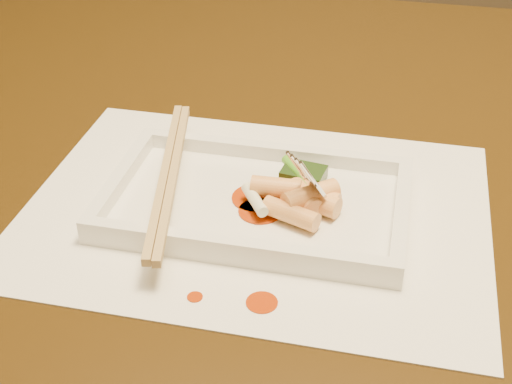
% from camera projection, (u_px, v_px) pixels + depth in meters
% --- Properties ---
extents(table, '(1.40, 0.90, 0.75)m').
position_uv_depth(table, '(300.00, 225.00, 0.77)').
color(table, black).
rests_on(table, ground).
extents(placemat, '(0.40, 0.30, 0.00)m').
position_uv_depth(placemat, '(256.00, 210.00, 0.62)').
color(placemat, white).
rests_on(placemat, table).
extents(sauce_splatter_a, '(0.02, 0.02, 0.00)m').
position_uv_depth(sauce_splatter_a, '(262.00, 302.00, 0.53)').
color(sauce_splatter_a, '#AA3005').
rests_on(sauce_splatter_a, placemat).
extents(sauce_splatter_b, '(0.01, 0.01, 0.00)m').
position_uv_depth(sauce_splatter_b, '(195.00, 297.00, 0.53)').
color(sauce_splatter_b, '#AA3005').
rests_on(sauce_splatter_b, placemat).
extents(plate_base, '(0.26, 0.16, 0.01)m').
position_uv_depth(plate_base, '(256.00, 205.00, 0.62)').
color(plate_base, white).
rests_on(plate_base, placemat).
extents(plate_rim_far, '(0.26, 0.01, 0.01)m').
position_uv_depth(plate_rim_far, '(273.00, 152.00, 0.67)').
color(plate_rim_far, white).
rests_on(plate_rim_far, plate_base).
extents(plate_rim_near, '(0.26, 0.01, 0.01)m').
position_uv_depth(plate_rim_near, '(235.00, 247.00, 0.56)').
color(plate_rim_near, white).
rests_on(plate_rim_near, plate_base).
extents(plate_rim_left, '(0.01, 0.14, 0.01)m').
position_uv_depth(plate_rim_left, '(121.00, 178.00, 0.64)').
color(plate_rim_left, white).
rests_on(plate_rim_left, plate_base).
extents(plate_rim_right, '(0.01, 0.14, 0.01)m').
position_uv_depth(plate_rim_right, '(401.00, 213.00, 0.59)').
color(plate_rim_right, white).
rests_on(plate_rim_right, plate_base).
extents(veg_piece, '(0.04, 0.03, 0.01)m').
position_uv_depth(veg_piece, '(304.00, 175.00, 0.64)').
color(veg_piece, black).
rests_on(veg_piece, plate_base).
extents(scallion_white, '(0.03, 0.04, 0.01)m').
position_uv_depth(scallion_white, '(255.00, 199.00, 0.60)').
color(scallion_white, '#EAEACC').
rests_on(scallion_white, plate_base).
extents(scallion_green, '(0.06, 0.07, 0.01)m').
position_uv_depth(scallion_green, '(308.00, 182.00, 0.62)').
color(scallion_green, '#409618').
rests_on(scallion_green, plate_base).
extents(chopstick_a, '(0.06, 0.24, 0.01)m').
position_uv_depth(chopstick_a, '(165.00, 173.00, 0.62)').
color(chopstick_a, tan).
rests_on(chopstick_a, plate_rim_near).
extents(chopstick_b, '(0.06, 0.24, 0.01)m').
position_uv_depth(chopstick_b, '(173.00, 175.00, 0.62)').
color(chopstick_b, tan).
rests_on(chopstick_b, plate_rim_near).
extents(fork, '(0.09, 0.10, 0.14)m').
position_uv_depth(fork, '(345.00, 125.00, 0.58)').
color(fork, silver).
rests_on(fork, plate_base).
extents(sauce_blob_0, '(0.04, 0.04, 0.00)m').
position_uv_depth(sauce_blob_0, '(260.00, 211.00, 0.61)').
color(sauce_blob_0, '#AA3005').
rests_on(sauce_blob_0, plate_base).
extents(sauce_blob_1, '(0.04, 0.04, 0.00)m').
position_uv_depth(sauce_blob_1, '(257.00, 198.00, 0.62)').
color(sauce_blob_1, '#AA3005').
rests_on(sauce_blob_1, plate_base).
extents(rice_cake_0, '(0.05, 0.03, 0.02)m').
position_uv_depth(rice_cake_0, '(314.00, 198.00, 0.60)').
color(rice_cake_0, '#FBC475').
rests_on(rice_cake_0, plate_base).
extents(rice_cake_1, '(0.05, 0.03, 0.02)m').
position_uv_depth(rice_cake_1, '(291.00, 214.00, 0.59)').
color(rice_cake_1, '#FBC475').
rests_on(rice_cake_1, plate_base).
extents(rice_cake_2, '(0.05, 0.05, 0.02)m').
position_uv_depth(rice_cake_2, '(311.00, 196.00, 0.60)').
color(rice_cake_2, '#FBC475').
rests_on(rice_cake_2, plate_base).
extents(rice_cake_3, '(0.04, 0.04, 0.02)m').
position_uv_depth(rice_cake_3, '(304.00, 199.00, 0.60)').
color(rice_cake_3, '#FBC475').
rests_on(rice_cake_3, plate_base).
extents(rice_cake_4, '(0.05, 0.03, 0.02)m').
position_uv_depth(rice_cake_4, '(312.00, 200.00, 0.60)').
color(rice_cake_4, '#FBC475').
rests_on(rice_cake_4, plate_base).
extents(rice_cake_5, '(0.04, 0.02, 0.02)m').
position_uv_depth(rice_cake_5, '(276.00, 187.00, 0.61)').
color(rice_cake_5, '#FBC475').
rests_on(rice_cake_5, plate_base).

